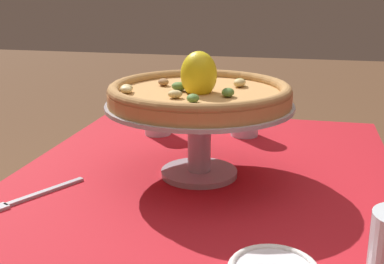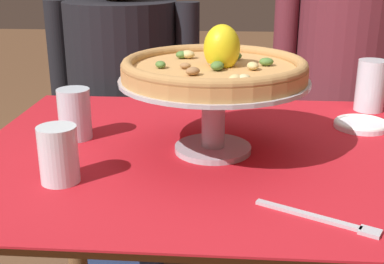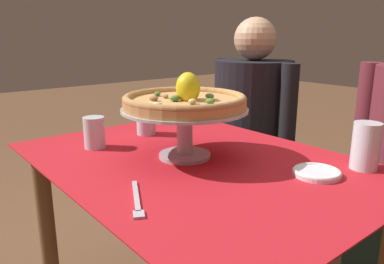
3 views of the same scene
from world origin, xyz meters
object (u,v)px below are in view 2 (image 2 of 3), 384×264
(pizza_stand, at_px, (214,99))
(dinner_fork, at_px, (323,219))
(side_plate, at_px, (361,124))
(diner_left, at_px, (125,114))
(pizza, at_px, (215,67))
(diner_right, at_px, (341,117))
(water_glass_back_right, at_px, (370,89))
(water_glass_front_left, at_px, (59,158))
(water_glass_side_left, at_px, (75,117))

(pizza_stand, xyz_separation_m, dinner_fork, (0.18, -0.29, -0.11))
(side_plate, bearing_deg, diner_left, 143.52)
(pizza, xyz_separation_m, dinner_fork, (0.18, -0.29, -0.18))
(pizza_stand, bearing_deg, diner_right, 58.85)
(water_glass_back_right, distance_m, dinner_fork, 0.66)
(water_glass_front_left, height_order, water_glass_side_left, water_glass_side_left)
(diner_left, height_order, diner_right, diner_right)
(dinner_fork, xyz_separation_m, diner_left, (-0.52, 0.98, -0.14))
(pizza, bearing_deg, dinner_fork, -57.51)
(pizza_stand, height_order, dinner_fork, pizza_stand)
(pizza_stand, bearing_deg, side_plate, 27.26)
(water_glass_side_left, bearing_deg, side_plate, 10.51)
(water_glass_back_right, xyz_separation_m, diner_left, (-0.75, 0.36, -0.20))
(water_glass_side_left, bearing_deg, pizza, -10.49)
(water_glass_back_right, relative_size, diner_left, 0.12)
(pizza_stand, distance_m, water_glass_side_left, 0.33)
(water_glass_side_left, bearing_deg, diner_left, 92.21)
(pizza_stand, xyz_separation_m, water_glass_back_right, (0.41, 0.33, -0.06))
(water_glass_front_left, distance_m, water_glass_back_right, 0.85)
(water_glass_side_left, bearing_deg, diner_right, 40.99)
(water_glass_side_left, height_order, side_plate, water_glass_side_left)
(pizza_stand, height_order, side_plate, pizza_stand)
(pizza, distance_m, diner_right, 0.88)
(water_glass_front_left, xyz_separation_m, water_glass_back_right, (0.68, 0.51, 0.01))
(water_glass_front_left, distance_m, diner_right, 1.13)
(water_glass_side_left, xyz_separation_m, side_plate, (0.67, 0.12, -0.04))
(side_plate, xyz_separation_m, diner_left, (-0.69, 0.51, -0.15))
(water_glass_back_right, height_order, diner_left, diner_left)
(pizza_stand, height_order, pizza, pizza)
(water_glass_side_left, bearing_deg, water_glass_front_left, -80.22)
(water_glass_front_left, relative_size, side_plate, 0.82)
(pizza_stand, distance_m, dinner_fork, 0.36)
(pizza_stand, relative_size, dinner_fork, 2.08)
(water_glass_front_left, relative_size, diner_right, 0.09)
(water_glass_front_left, xyz_separation_m, water_glass_side_left, (-0.04, 0.23, 0.00))
(pizza_stand, distance_m, side_plate, 0.41)
(side_plate, relative_size, diner_right, 0.11)
(water_glass_side_left, relative_size, diner_right, 0.09)
(diner_right, bearing_deg, pizza, -121.08)
(pizza_stand, height_order, water_glass_front_left, pizza_stand)
(pizza, bearing_deg, water_glass_side_left, 169.51)
(dinner_fork, bearing_deg, diner_right, 76.38)
(diner_left, bearing_deg, water_glass_front_left, -85.75)
(water_glass_front_left, bearing_deg, pizza_stand, 32.31)
(diner_right, bearing_deg, side_plate, -97.55)
(pizza_stand, xyz_separation_m, water_glass_side_left, (-0.31, 0.06, -0.07))
(pizza_stand, relative_size, diner_left, 0.33)
(pizza, height_order, dinner_fork, pizza)
(dinner_fork, xyz_separation_m, diner_right, (0.24, 0.98, -0.14))
(pizza_stand, relative_size, water_glass_side_left, 3.39)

